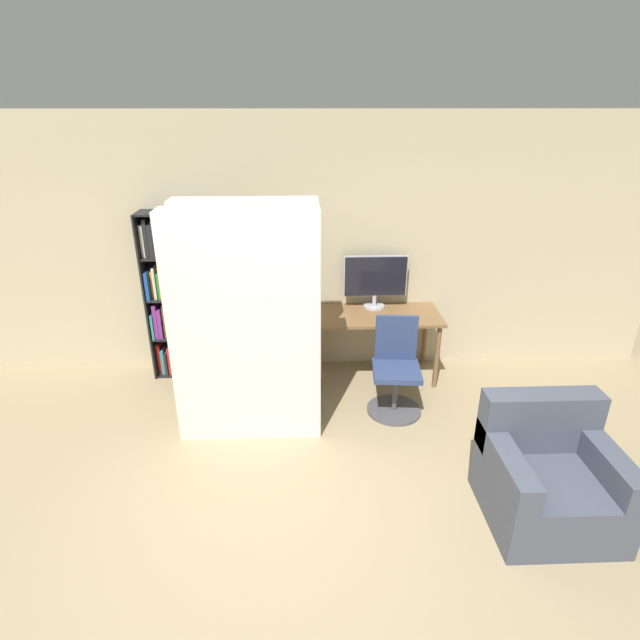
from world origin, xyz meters
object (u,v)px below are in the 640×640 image
at_px(office_chair, 395,375).
at_px(mattress_near, 246,330).
at_px(bookshelf, 175,298).
at_px(monitor, 375,279).
at_px(mattress_far, 251,311).
at_px(armchair, 547,476).

bearing_deg(office_chair, mattress_near, -166.53).
relative_size(office_chair, bookshelf, 0.52).
bearing_deg(office_chair, monitor, 97.00).
bearing_deg(mattress_far, bookshelf, 139.36).
height_order(office_chair, bookshelf, bookshelf).
relative_size(monitor, office_chair, 0.73).
height_order(mattress_far, armchair, mattress_far).
bearing_deg(bookshelf, office_chair, -20.93).
distance_m(office_chair, mattress_near, 1.52).
xyz_separation_m(bookshelf, mattress_near, (0.87, -1.17, 0.14)).
height_order(monitor, office_chair, monitor).
bearing_deg(monitor, mattress_far, -149.10).
relative_size(mattress_near, armchair, 2.38).
distance_m(monitor, mattress_near, 1.70).
height_order(office_chair, mattress_near, mattress_near).
bearing_deg(armchair, monitor, 112.89).
xyz_separation_m(office_chair, armchair, (0.84, -1.38, -0.05)).
xyz_separation_m(monitor, bookshelf, (-2.11, 0.00, -0.18)).
bearing_deg(mattress_far, mattress_near, -90.00).
height_order(monitor, mattress_far, mattress_far).
xyz_separation_m(monitor, armchair, (0.94, -2.23, -0.73)).
bearing_deg(armchair, mattress_near, 154.09).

